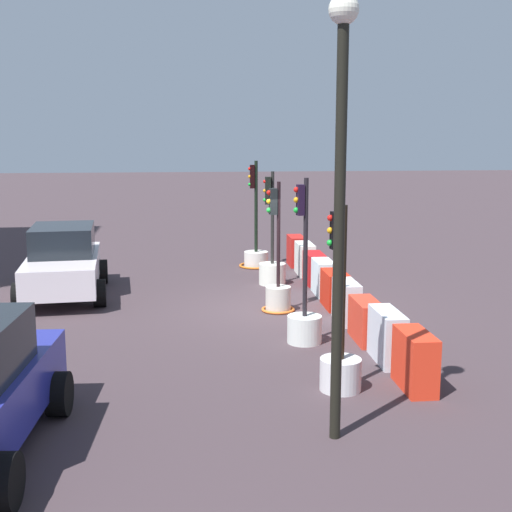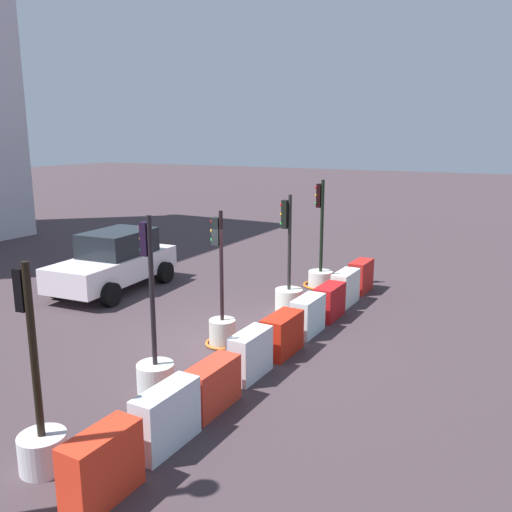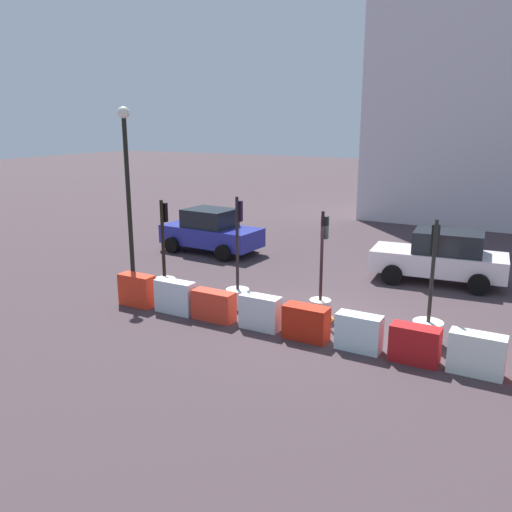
% 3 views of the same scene
% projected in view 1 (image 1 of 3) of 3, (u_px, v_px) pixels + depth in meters
% --- Properties ---
extents(ground_plane, '(120.00, 120.00, 0.00)m').
position_uv_depth(ground_plane, '(277.00, 309.00, 15.38)').
color(ground_plane, '#3F3236').
extents(traffic_light_0, '(0.64, 0.64, 2.85)m').
position_uv_depth(traffic_light_0, '(340.00, 357.00, 10.41)').
color(traffic_light_0, silver).
rests_on(traffic_light_0, ground_plane).
extents(traffic_light_1, '(0.65, 0.65, 3.10)m').
position_uv_depth(traffic_light_1, '(304.00, 316.00, 12.82)').
color(traffic_light_1, silver).
rests_on(traffic_light_1, ground_plane).
extents(traffic_light_2, '(0.75, 0.75, 2.88)m').
position_uv_depth(traffic_light_2, '(277.00, 289.00, 15.15)').
color(traffic_light_2, beige).
rests_on(traffic_light_2, ground_plane).
extents(traffic_light_3, '(0.70, 0.70, 2.96)m').
position_uv_depth(traffic_light_3, '(272.00, 266.00, 17.90)').
color(traffic_light_3, silver).
rests_on(traffic_light_3, ground_plane).
extents(traffic_light_4, '(1.01, 1.01, 3.14)m').
position_uv_depth(traffic_light_4, '(256.00, 253.00, 20.34)').
color(traffic_light_4, silver).
rests_on(traffic_light_4, ground_plane).
extents(construction_barrier_0, '(1.04, 0.45, 0.90)m').
position_uv_depth(construction_barrier_0, '(415.00, 361.00, 10.48)').
color(construction_barrier_0, red).
rests_on(construction_barrier_0, ground_plane).
extents(construction_barrier_1, '(1.14, 0.42, 0.90)m').
position_uv_depth(construction_barrier_1, '(387.00, 336.00, 11.74)').
color(construction_barrier_1, silver).
rests_on(construction_barrier_1, ground_plane).
extents(construction_barrier_2, '(1.15, 0.45, 0.79)m').
position_uv_depth(construction_barrier_2, '(366.00, 321.00, 12.94)').
color(construction_barrier_2, red).
rests_on(construction_barrier_2, ground_plane).
extents(construction_barrier_3, '(1.04, 0.43, 0.86)m').
position_uv_depth(construction_barrier_3, '(347.00, 302.00, 14.25)').
color(construction_barrier_3, silver).
rests_on(construction_barrier_3, ground_plane).
extents(construction_barrier_4, '(1.08, 0.50, 0.82)m').
position_uv_depth(construction_barrier_4, '(335.00, 290.00, 15.49)').
color(construction_barrier_4, red).
rests_on(construction_barrier_4, ground_plane).
extents(construction_barrier_5, '(1.03, 0.45, 0.85)m').
position_uv_depth(construction_barrier_5, '(323.00, 278.00, 16.76)').
color(construction_barrier_5, silver).
rests_on(construction_barrier_5, ground_plane).
extents(construction_barrier_6, '(1.05, 0.48, 0.82)m').
position_uv_depth(construction_barrier_6, '(314.00, 268.00, 17.99)').
color(construction_barrier_6, '#B41719').
rests_on(construction_barrier_6, ground_plane).
extents(construction_barrier_7, '(1.10, 0.44, 0.89)m').
position_uv_depth(construction_barrier_7, '(305.00, 259.00, 19.18)').
color(construction_barrier_7, white).
rests_on(construction_barrier_7, ground_plane).
extents(construction_barrier_8, '(1.01, 0.45, 0.89)m').
position_uv_depth(construction_barrier_8, '(296.00, 251.00, 20.51)').
color(construction_barrier_8, red).
rests_on(construction_barrier_8, ground_plane).
extents(car_white_van, '(4.24, 2.28, 1.69)m').
position_uv_depth(car_white_van, '(63.00, 262.00, 16.62)').
color(car_white_van, silver).
rests_on(car_white_van, ground_plane).
extents(street_lamp_post, '(0.36, 0.36, 5.48)m').
position_uv_depth(street_lamp_post, '(340.00, 170.00, 8.25)').
color(street_lamp_post, black).
rests_on(street_lamp_post, ground_plane).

